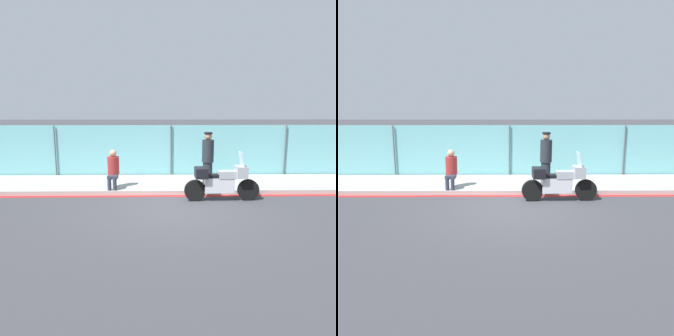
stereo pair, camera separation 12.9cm
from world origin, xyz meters
TOP-DOWN VIEW (x-y plane):
  - ground_plane at (0.00, 0.00)m, footprint 120.00×120.00m
  - sidewalk at (0.00, 2.61)m, footprint 33.02×2.49m
  - curb_paint_stripe at (0.00, 1.28)m, footprint 33.02×0.18m
  - storefront_fence at (-0.00, 3.95)m, footprint 31.37×0.17m
  - motorcycle at (1.40, 0.76)m, footprint 2.24×0.53m
  - officer_standing at (1.22, 2.34)m, footprint 0.40×0.40m
  - person_seated_on_curb at (-1.94, 1.82)m, footprint 0.38×0.65m

SIDE VIEW (x-z plane):
  - ground_plane at x=0.00m, z-range 0.00..0.00m
  - curb_paint_stripe at x=0.00m, z-range 0.00..0.01m
  - sidewalk at x=0.00m, z-range 0.00..0.14m
  - motorcycle at x=1.40m, z-range -0.14..1.32m
  - person_seated_on_curb at x=-1.94m, z-range 0.21..1.46m
  - storefront_fence at x=0.00m, z-range 0.00..2.06m
  - officer_standing at x=1.22m, z-range 0.16..1.94m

